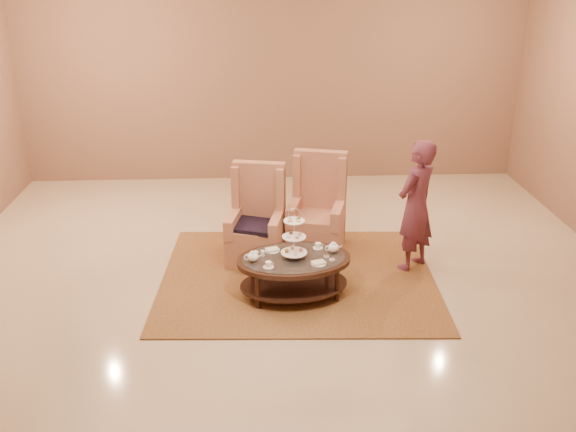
{
  "coord_description": "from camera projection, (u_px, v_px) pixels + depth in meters",
  "views": [
    {
      "loc": [
        -0.29,
        -6.27,
        3.45
      ],
      "look_at": [
        0.05,
        0.2,
        0.83
      ],
      "focal_mm": 40.0,
      "sensor_mm": 36.0,
      "label": 1
    }
  ],
  "objects": [
    {
      "name": "wall_back",
      "position": [
        273.0,
        73.0,
        10.16
      ],
      "size": [
        8.0,
        0.04,
        3.5
      ],
      "primitive_type": "cube",
      "color": "#8C644C",
      "rests_on": "ground"
    },
    {
      "name": "rug",
      "position": [
        298.0,
        277.0,
        7.43
      ],
      "size": [
        3.24,
        2.75,
        0.02
      ],
      "rotation": [
        0.0,
        0.0,
        -0.05
      ],
      "color": "olive",
      "rests_on": "ground"
    },
    {
      "name": "armchair_left",
      "position": [
        257.0,
        228.0,
        7.77
      ],
      "size": [
        0.75,
        0.77,
        1.18
      ],
      "rotation": [
        0.0,
        0.0,
        -0.2
      ],
      "color": "#BB7658",
      "rests_on": "ground"
    },
    {
      "name": "tea_table",
      "position": [
        294.0,
        265.0,
        6.9
      ],
      "size": [
        1.33,
        1.0,
        1.03
      ],
      "rotation": [
        0.0,
        0.0,
        0.13
      ],
      "color": "black",
      "rests_on": "ground"
    },
    {
      "name": "ceiling",
      "position": [
        285.0,
        292.0,
        7.11
      ],
      "size": [
        8.0,
        8.0,
        0.02
      ],
      "primitive_type": "cube",
      "color": "white",
      "rests_on": "ground"
    },
    {
      "name": "person",
      "position": [
        416.0,
        206.0,
        7.39
      ],
      "size": [
        0.68,
        0.67,
        1.57
      ],
      "rotation": [
        0.0,
        0.0,
        3.88
      ],
      "color": "#612939",
      "rests_on": "ground"
    },
    {
      "name": "ground",
      "position": [
        285.0,
        292.0,
        7.11
      ],
      "size": [
        8.0,
        8.0,
        0.0
      ],
      "primitive_type": "plane",
      "color": "beige",
      "rests_on": "ground"
    },
    {
      "name": "armchair_right",
      "position": [
        317.0,
        217.0,
        8.06
      ],
      "size": [
        0.81,
        0.83,
        1.23
      ],
      "rotation": [
        0.0,
        0.0,
        -0.25
      ],
      "color": "#BB7658",
      "rests_on": "ground"
    }
  ]
}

